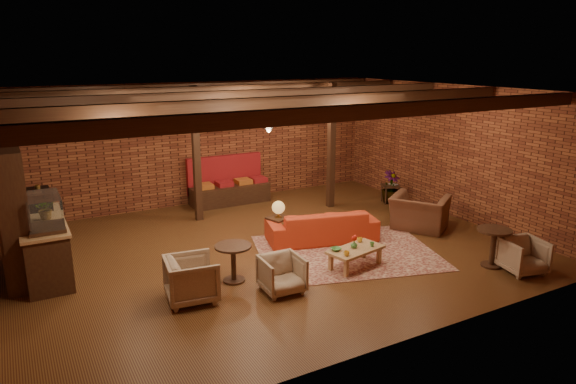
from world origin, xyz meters
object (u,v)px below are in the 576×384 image
sofa (322,225)px  plant_tall (393,155)px  side_table_lamp (278,210)px  round_table_left (233,257)px  armchair_far (524,254)px  side_table_book (391,186)px  armchair_b (282,272)px  round_table_right (493,242)px  coffee_table (355,250)px  armchair_a (192,277)px  armchair_right (420,207)px

sofa → plant_tall: (3.18, 1.54, 0.97)m
side_table_lamp → round_table_left: (-1.66, -1.45, -0.21)m
armchair_far → side_table_book: bearing=93.5°
sofa → armchair_b: size_ratio=3.36×
side_table_lamp → round_table_right: side_table_lamp is taller
coffee_table → round_table_left: 2.30m
armchair_a → side_table_book: 7.12m
sofa → round_table_left: sofa is taller
side_table_lamp → armchair_b: side_table_lamp is taller
coffee_table → plant_tall: plant_tall is taller
side_table_lamp → round_table_left: side_table_lamp is taller
sofa → side_table_book: bearing=-139.4°
side_table_lamp → side_table_book: side_table_lamp is taller
side_table_lamp → sofa: bearing=-30.2°
armchair_a → armchair_b: 1.49m
coffee_table → round_table_left: (-2.23, 0.54, 0.12)m
round_table_right → plant_tall: 4.48m
side_table_lamp → armchair_b: size_ratio=1.27×
sofa → plant_tall: bearing=-139.6°
side_table_lamp → round_table_right: (2.87, -3.19, -0.17)m
side_table_lamp → armchair_far: 4.83m
round_table_left → round_table_right: round_table_right is taller
round_table_right → armchair_right: bearing=82.6°
side_table_lamp → plant_tall: bearing=15.1°
round_table_right → side_table_book: bearing=75.5°
sofa → plant_tall: size_ratio=0.89×
round_table_left → armchair_b: size_ratio=0.98×
round_table_left → plant_tall: bearing=24.1°
armchair_a → armchair_right: (5.70, 0.89, 0.12)m
coffee_table → plant_tall: (3.41, 3.06, 0.97)m
sofa → round_table_right: 3.43m
armchair_right → coffee_table: bearing=79.4°
armchair_a → armchair_b: armchair_a is taller
round_table_left → plant_tall: plant_tall is taller
coffee_table → sofa: bearing=81.4°
sofa → plant_tall: 3.66m
armchair_a → coffee_table: bearing=-86.0°
side_table_book → round_table_right: (-1.11, -4.28, 0.04)m
side_table_lamp → armchair_b: 2.50m
plant_tall → round_table_left: bearing=-155.9°
armchair_far → coffee_table: bearing=160.5°
armchair_right → sofa: bearing=46.3°
round_table_right → armchair_far: 0.55m
side_table_lamp → armchair_a: (-2.53, -1.79, -0.26)m
round_table_right → armchair_far: bearing=-59.3°
armchair_b → side_table_book: (5.08, 3.30, 0.11)m
round_table_right → armchair_far: size_ratio=1.05×
armchair_right → side_table_book: bearing=-55.4°
coffee_table → armchair_b: bearing=-172.0°
round_table_right → round_table_left: bearing=158.9°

